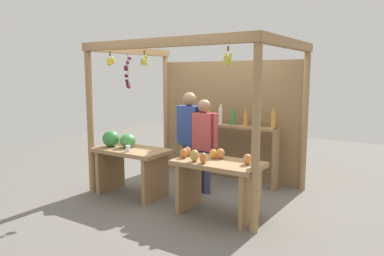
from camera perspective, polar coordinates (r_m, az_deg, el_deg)
name	(u,v)px	position (r m, az deg, el deg)	size (l,w,h in m)	color
ground_plane	(199,191)	(5.96, 1.03, -9.76)	(12.00, 12.00, 0.00)	slate
market_stall	(212,104)	(6.06, 3.18, 3.71)	(2.87, 2.05, 2.32)	#99754C
fruit_counter_left	(128,157)	(5.73, -9.91, -4.42)	(1.15, 0.64, 0.98)	#99754C
fruit_counter_right	(217,175)	(4.84, 3.97, -7.29)	(1.18, 0.64, 0.89)	#99754C
bottle_shelf_unit	(226,136)	(6.34, 5.35, -1.26)	(1.84, 0.22, 1.35)	#99754C
vendor_man	(189,132)	(5.81, -0.40, -0.66)	(0.48, 0.21, 1.58)	#414E79
vendor_woman	(204,138)	(5.66, 1.87, -1.62)	(0.48, 0.20, 1.48)	#39426C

